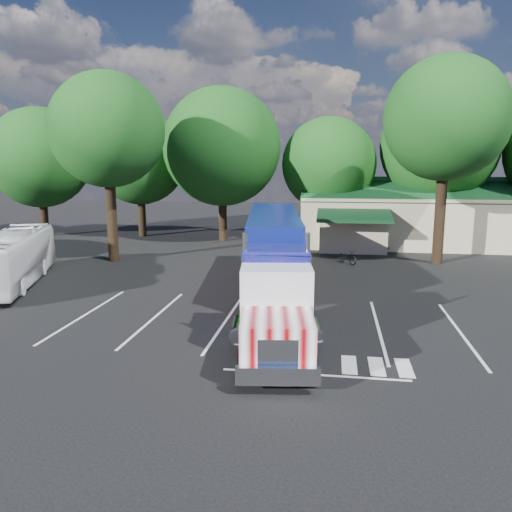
# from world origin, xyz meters

# --- Properties ---
(ground) EXTENTS (120.00, 120.00, 0.00)m
(ground) POSITION_xyz_m (0.00, 0.00, 0.00)
(ground) COLOR black
(ground) RESTS_ON ground
(event_hall) EXTENTS (24.20, 14.12, 5.55)m
(event_hall) POSITION_xyz_m (13.74, 17.81, 2.21)
(event_hall) COLOR tan
(event_hall) RESTS_ON ground
(tree_row_a) EXTENTS (9.00, 9.00, 11.68)m
(tree_row_a) POSITION_xyz_m (-22.00, 16.50, 7.16)
(tree_row_a) COLOR black
(tree_row_a) RESTS_ON ground
(tree_row_b) EXTENTS (8.40, 8.40, 11.35)m
(tree_row_b) POSITION_xyz_m (-13.00, 17.80, 7.13)
(tree_row_b) COLOR black
(tree_row_b) RESTS_ON ground
(tree_row_c) EXTENTS (10.00, 10.00, 13.05)m
(tree_row_c) POSITION_xyz_m (-5.00, 16.20, 8.04)
(tree_row_c) COLOR black
(tree_row_c) RESTS_ON ground
(tree_row_d) EXTENTS (8.00, 8.00, 10.60)m
(tree_row_d) POSITION_xyz_m (4.00, 17.50, 6.58)
(tree_row_d) COLOR black
(tree_row_d) RESTS_ON ground
(tree_row_e) EXTENTS (9.60, 9.60, 12.90)m
(tree_row_e) POSITION_xyz_m (13.00, 18.00, 8.09)
(tree_row_e) COLOR black
(tree_row_e) RESTS_ON ground
(tree_near_left) EXTENTS (7.60, 7.60, 12.65)m
(tree_near_left) POSITION_xyz_m (-10.50, 6.00, 8.81)
(tree_near_left) COLOR black
(tree_near_left) RESTS_ON ground
(tree_near_right) EXTENTS (8.00, 8.00, 13.50)m
(tree_near_right) POSITION_xyz_m (11.50, 8.50, 9.46)
(tree_near_right) COLOR black
(tree_near_right) RESTS_ON ground
(semi_truck) EXTENTS (5.06, 20.34, 4.23)m
(semi_truck) POSITION_xyz_m (1.58, -1.79, 2.39)
(semi_truck) COLOR black
(semi_truck) RESTS_ON ground
(woman) EXTENTS (0.69, 0.75, 1.71)m
(woman) POSITION_xyz_m (1.60, -1.08, 0.86)
(woman) COLOR black
(woman) RESTS_ON ground
(bicycle) EXTENTS (1.62, 1.84, 0.96)m
(bicycle) POSITION_xyz_m (5.50, 7.51, 0.48)
(bicycle) COLOR black
(bicycle) RESTS_ON ground
(tour_bus) EXTENTS (6.03, 11.01, 3.01)m
(tour_bus) POSITION_xyz_m (-13.15, -1.28, 1.50)
(tour_bus) COLOR white
(tour_bus) RESTS_ON ground
(silver_sedan) EXTENTS (4.02, 2.25, 1.26)m
(silver_sedan) POSITION_xyz_m (7.10, 13.55, 0.63)
(silver_sedan) COLOR #9B9DA2
(silver_sedan) RESTS_ON ground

